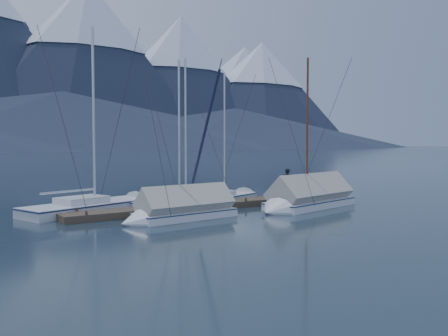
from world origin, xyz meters
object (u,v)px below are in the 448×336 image
at_px(sailboat_covered_near, 305,200).
at_px(sailboat_covered_far, 177,211).
at_px(person, 288,182).
at_px(sailboat_open_mid, 192,202).
at_px(sailboat_open_left, 104,207).
at_px(sailboat_open_right, 229,198).

bearing_deg(sailboat_covered_near, sailboat_covered_far, 176.14).
distance_m(sailboat_covered_far, person, 9.29).
bearing_deg(sailboat_open_mid, person, -18.97).
bearing_deg(person, sailboat_open_left, 60.96).
bearing_deg(sailboat_covered_far, sailboat_open_left, 109.06).
bearing_deg(sailboat_open_right, sailboat_covered_near, -74.44).
relative_size(sailboat_open_right, sailboat_covered_far, 1.06).
distance_m(sailboat_open_left, sailboat_open_right, 7.96).
distance_m(sailboat_open_right, person, 3.79).
relative_size(sailboat_open_left, person, 6.22).
bearing_deg(sailboat_open_right, sailboat_open_left, 178.03).
height_order(sailboat_open_mid, sailboat_covered_far, sailboat_open_mid).
height_order(sailboat_open_right, sailboat_covered_far, sailboat_open_right).
distance_m(sailboat_covered_near, person, 3.19).
xyz_separation_m(sailboat_open_left, sailboat_covered_far, (1.73, -5.00, 0.21)).
xyz_separation_m(sailboat_open_left, sailboat_covered_near, (9.42, -5.52, 0.27)).
height_order(sailboat_covered_far, person, sailboat_covered_far).
distance_m(sailboat_open_mid, sailboat_covered_far, 5.41).
height_order(sailboat_open_mid, sailboat_open_right, sailboat_open_mid).
xyz_separation_m(sailboat_open_right, sailboat_covered_far, (-6.23, -4.73, 0.25)).
height_order(sailboat_covered_near, sailboat_covered_far, sailboat_covered_near).
bearing_deg(sailboat_covered_near, sailboat_open_right, 105.56).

